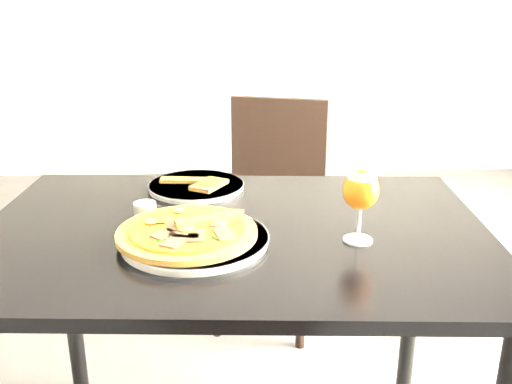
{
  "coord_description": "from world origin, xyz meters",
  "views": [
    {
      "loc": [
        -0.15,
        -1.04,
        1.28
      ],
      "look_at": [
        -0.09,
        0.23,
        0.83
      ],
      "focal_mm": 40.0,
      "sensor_mm": 36.0,
      "label": 1
    }
  ],
  "objects_px": {
    "chair_far": "(272,203)",
    "pizza": "(188,231)",
    "dining_table": "(234,262)",
    "beer_glass": "(361,190)"
  },
  "relations": [
    {
      "from": "dining_table",
      "to": "pizza",
      "type": "relative_size",
      "value": 3.99
    },
    {
      "from": "chair_far",
      "to": "pizza",
      "type": "distance_m",
      "value": 1.02
    },
    {
      "from": "dining_table",
      "to": "chair_far",
      "type": "relative_size",
      "value": 1.41
    },
    {
      "from": "dining_table",
      "to": "pizza",
      "type": "distance_m",
      "value": 0.17
    },
    {
      "from": "dining_table",
      "to": "pizza",
      "type": "height_order",
      "value": "pizza"
    },
    {
      "from": "chair_far",
      "to": "beer_glass",
      "type": "relative_size",
      "value": 5.28
    },
    {
      "from": "pizza",
      "to": "beer_glass",
      "type": "height_order",
      "value": "beer_glass"
    },
    {
      "from": "dining_table",
      "to": "beer_glass",
      "type": "bearing_deg",
      "value": -13.9
    },
    {
      "from": "pizza",
      "to": "dining_table",
      "type": "bearing_deg",
      "value": 38.08
    },
    {
      "from": "chair_far",
      "to": "pizza",
      "type": "xyz_separation_m",
      "value": [
        -0.25,
        -0.94,
        0.29
      ]
    }
  ]
}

